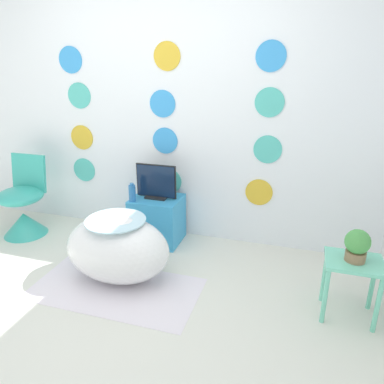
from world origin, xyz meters
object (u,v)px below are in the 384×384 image
at_px(tv, 156,183).
at_px(chair, 23,209).
at_px(vase, 132,193).
at_px(potted_plant_left, 357,245).
at_px(bathtub, 118,249).

bearing_deg(tv, chair, -169.03).
distance_m(vase, potted_plant_left, 1.95).
height_order(chair, vase, chair).
bearing_deg(tv, potted_plant_left, -21.30).
bearing_deg(chair, bathtub, -19.31).
relative_size(chair, vase, 4.53).
distance_m(tv, vase, 0.24).
bearing_deg(potted_plant_left, tv, 158.70).
bearing_deg(vase, potted_plant_left, -15.54).
bearing_deg(chair, vase, 6.01).
distance_m(chair, potted_plant_left, 3.08).
distance_m(tv, potted_plant_left, 1.82).
distance_m(chair, tv, 1.41).
xyz_separation_m(tv, vase, (-0.18, -0.14, -0.07)).
bearing_deg(vase, chair, -173.99).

